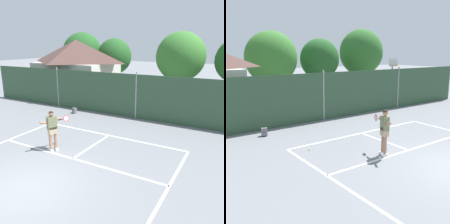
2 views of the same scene
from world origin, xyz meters
The scene contains 7 objects.
court_markings centered at (0.00, 0.65, 0.00)m, with size 8.30×11.10×0.01m.
chainlink_fence centered at (0.00, 9.00, 1.43)m, with size 26.09×0.09×3.00m.
basketball_hoop centered at (7.24, 10.28, 2.31)m, with size 0.90×0.67×3.55m.
treeline_backdrop centered at (0.33, 17.94, 3.65)m, with size 25.89×4.31×6.40m.
tennis_player centered at (-1.25, 2.70, 1.11)m, with size 0.54×1.37×1.85m.
tennis_ball centered at (-3.37, 4.90, 0.03)m, with size 0.07×0.07×0.07m, color #CCE033.
backpack_grey centered at (-4.15, 7.93, 0.19)m, with size 0.33×0.32×0.46m.
Camera 2 is at (-8.68, -4.49, 4.00)m, focal length 43.52 mm.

